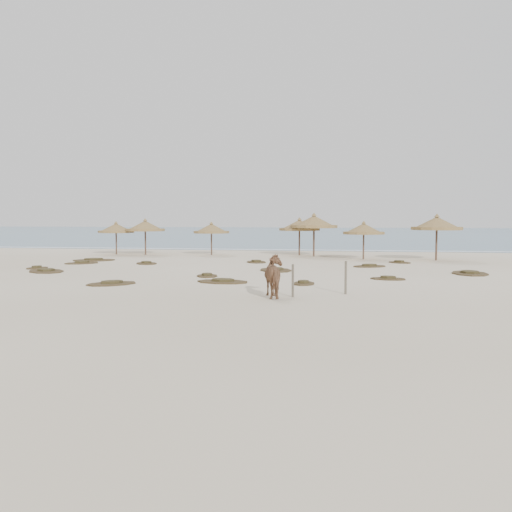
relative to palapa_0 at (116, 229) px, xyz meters
name	(u,v)px	position (x,y,z in m)	size (l,w,h in m)	color
ground	(218,286)	(12.24, -18.25, -1.98)	(160.00, 160.00, 0.00)	beige
ocean	(317,233)	(12.24, 56.75, -1.98)	(200.00, 100.00, 0.01)	#2C5E84
foam_line	(286,250)	(12.24, 7.75, -1.98)	(70.00, 0.60, 0.01)	silver
palapa_0	(116,229)	(0.00, 0.00, 0.00)	(2.99, 2.99, 2.56)	#4F3828
palapa_1	(145,226)	(2.38, -0.10, 0.17)	(3.93, 3.93, 2.78)	#4F3828
palapa_2	(211,229)	(7.37, 0.53, -0.02)	(3.47, 3.47, 2.53)	#4F3828
palapa_3	(299,226)	(13.96, 1.17, 0.23)	(3.59, 3.59, 2.86)	#4F3828
palapa_4	(314,222)	(15.09, 0.38, 0.49)	(3.97, 3.97, 3.19)	#4F3828
palapa_5	(364,229)	(18.60, -2.08, 0.05)	(3.57, 3.57, 2.62)	#4F3828
palapa_6	(437,224)	(23.35, -2.22, 0.43)	(3.71, 3.71, 3.11)	#4F3828
horse	(276,276)	(15.06, -21.05, -1.22)	(0.83, 1.82, 1.54)	brown
fence_post_near	(293,281)	(15.64, -20.90, -1.38)	(0.09, 0.09, 1.20)	#615949
fence_post_far	(346,278)	(17.52, -19.79, -1.36)	(0.09, 0.09, 1.25)	#615949
scrub_1	(46,271)	(1.85, -13.60, -1.93)	(3.03, 3.07, 0.16)	#4C3B21
scrub_2	(207,275)	(10.83, -14.53, -1.93)	(1.42, 1.78, 0.16)	#4C3B21
scrub_3	(276,270)	(13.73, -11.02, -1.93)	(2.38, 2.95, 0.16)	#4C3B21
scrub_4	(388,278)	(19.43, -14.43, -1.93)	(1.81, 1.36, 0.16)	#4C3B21
scrub_5	(470,273)	(23.70, -11.21, -1.93)	(1.76, 2.70, 0.16)	#4C3B21
scrub_6	(82,263)	(1.31, -8.41, -1.93)	(2.47, 2.46, 0.16)	#4C3B21
scrub_7	(369,266)	(18.81, -7.82, -1.93)	(2.44, 2.18, 0.16)	#4C3B21
scrub_8	(37,268)	(0.38, -11.97, -1.93)	(1.27, 1.57, 0.16)	#4C3B21
scrub_9	(223,281)	(12.12, -16.81, -1.93)	(2.58, 1.90, 0.16)	#4C3B21
scrub_10	(399,262)	(20.76, -4.75, -1.93)	(1.84, 1.84, 0.16)	#4C3B21
scrub_11	(112,283)	(7.57, -18.33, -1.93)	(2.56, 2.55, 0.16)	#4C3B21
scrub_12	(304,283)	(15.71, -16.91, -1.93)	(0.96, 1.46, 0.16)	#4C3B21
scrub_13	(256,262)	(11.84, -5.85, -1.93)	(1.74, 2.15, 0.16)	#4C3B21
scrub_14	(94,260)	(1.01, -6.08, -1.93)	(3.23, 2.69, 0.16)	#4C3B21
scrub_15	(146,263)	(5.34, -8.00, -1.93)	(2.03, 2.24, 0.16)	#4C3B21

